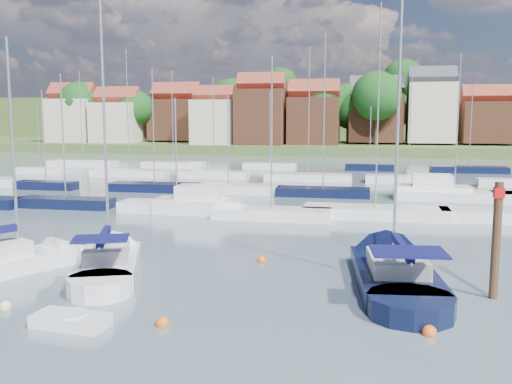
# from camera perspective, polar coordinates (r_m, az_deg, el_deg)

# --- Properties ---
(ground) EXTENTS (260.00, 260.00, 0.00)m
(ground) POSITION_cam_1_polar(r_m,az_deg,el_deg) (63.53, 4.17, 0.75)
(ground) COLOR #4F626C
(ground) RESTS_ON ground
(sailboat_left) EXTENTS (6.52, 9.01, 12.37)m
(sailboat_left) POSITION_cam_1_polar(r_m,az_deg,el_deg) (31.34, -21.89, -6.44)
(sailboat_left) COLOR silver
(sailboat_left) RESTS_ON ground
(sailboat_centre) EXTENTS (6.19, 10.92, 14.45)m
(sailboat_centre) POSITION_cam_1_polar(r_m,az_deg,el_deg) (30.12, -14.31, -6.70)
(sailboat_centre) COLOR silver
(sailboat_centre) RESTS_ON ground
(sailboat_navy) EXTENTS (4.74, 13.23, 17.86)m
(sailboat_navy) POSITION_cam_1_polar(r_m,az_deg,el_deg) (28.74, 13.18, -7.38)
(sailboat_navy) COLOR black
(sailboat_navy) RESTS_ON ground
(tender) EXTENTS (2.90, 1.58, 0.60)m
(tender) POSITION_cam_1_polar(r_m,az_deg,el_deg) (22.57, -18.04, -12.12)
(tender) COLOR silver
(tender) RESTS_ON ground
(timber_piling) EXTENTS (0.40, 0.40, 7.24)m
(timber_piling) POSITION_cam_1_polar(r_m,az_deg,el_deg) (26.21, 22.78, -6.47)
(timber_piling) COLOR #4C331E
(timber_piling) RESTS_ON ground
(buoy_b) EXTENTS (0.50, 0.50, 0.50)m
(buoy_b) POSITION_cam_1_polar(r_m,az_deg,el_deg) (25.42, -23.73, -10.69)
(buoy_b) COLOR beige
(buoy_b) RESTS_ON ground
(buoy_c) EXTENTS (0.48, 0.48, 0.48)m
(buoy_c) POSITION_cam_1_polar(r_m,az_deg,el_deg) (25.38, -14.07, -10.28)
(buoy_c) COLOR beige
(buoy_c) RESTS_ON ground
(buoy_d) EXTENTS (0.53, 0.53, 0.53)m
(buoy_d) POSITION_cam_1_polar(r_m,az_deg,el_deg) (21.94, -9.33, -13.07)
(buoy_d) COLOR #D85914
(buoy_d) RESTS_ON ground
(buoy_e) EXTENTS (0.46, 0.46, 0.46)m
(buoy_e) POSITION_cam_1_polar(r_m,az_deg,el_deg) (30.38, 0.57, -7.03)
(buoy_e) COLOR #D85914
(buoy_e) RESTS_ON ground
(buoy_f) EXTENTS (0.53, 0.53, 0.53)m
(buoy_f) POSITION_cam_1_polar(r_m,az_deg,el_deg) (21.71, 16.94, -13.53)
(buoy_f) COLOR #D85914
(buoy_f) RESTS_ON ground
(marina_field) EXTENTS (79.62, 41.41, 15.93)m
(marina_field) POSITION_cam_1_polar(r_m,az_deg,el_deg) (58.48, 5.46, 0.55)
(marina_field) COLOR silver
(marina_field) RESTS_ON ground
(far_shore_town) EXTENTS (212.46, 90.00, 22.27)m
(far_shore_town) POSITION_cam_1_polar(r_m,az_deg,el_deg) (155.39, 9.16, 6.53)
(far_shore_town) COLOR #45592C
(far_shore_town) RESTS_ON ground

